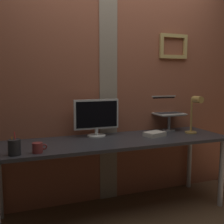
% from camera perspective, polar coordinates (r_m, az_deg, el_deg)
% --- Properties ---
extents(ground_plane, '(6.00, 6.00, 0.00)m').
position_cam_1_polar(ground_plane, '(2.84, 3.01, -19.92)').
color(ground_plane, brown).
extents(brick_wall_back, '(3.53, 0.16, 2.44)m').
position_cam_1_polar(brick_wall_back, '(2.88, 0.19, 5.73)').
color(brick_wall_back, '#9E563D').
rests_on(brick_wall_back, ground_plane).
extents(desk, '(2.21, 0.64, 0.72)m').
position_cam_1_polar(desk, '(2.56, 0.79, -7.27)').
color(desk, '#333338').
rests_on(desk, ground_plane).
extents(monitor, '(0.45, 0.18, 0.37)m').
position_cam_1_polar(monitor, '(2.66, -3.32, -0.84)').
color(monitor, silver).
rests_on(monitor, desk).
extents(laptop_stand, '(0.28, 0.22, 0.18)m').
position_cam_1_polar(laptop_stand, '(3.02, 12.05, -1.57)').
color(laptop_stand, gray).
rests_on(laptop_stand, desk).
extents(laptop, '(0.31, 0.29, 0.20)m').
position_cam_1_polar(laptop, '(3.06, 11.46, 0.60)').
color(laptop, silver).
rests_on(laptop, laptop_stand).
extents(desk_lamp, '(0.12, 0.20, 0.40)m').
position_cam_1_polar(desk_lamp, '(2.88, 17.18, 0.32)').
color(desk_lamp, tan).
rests_on(desk_lamp, desk).
extents(pen_cup, '(0.09, 0.09, 0.17)m').
position_cam_1_polar(pen_cup, '(2.15, -20.01, -7.05)').
color(pen_cup, '#262628').
rests_on(pen_cup, desk).
extents(coffee_mug, '(0.11, 0.08, 0.08)m').
position_cam_1_polar(coffee_mug, '(2.17, -15.49, -7.34)').
color(coffee_mug, maroon).
rests_on(coffee_mug, desk).
extents(paper_clutter_stack, '(0.23, 0.19, 0.04)m').
position_cam_1_polar(paper_clutter_stack, '(2.72, 9.05, -4.64)').
color(paper_clutter_stack, silver).
rests_on(paper_clutter_stack, desk).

